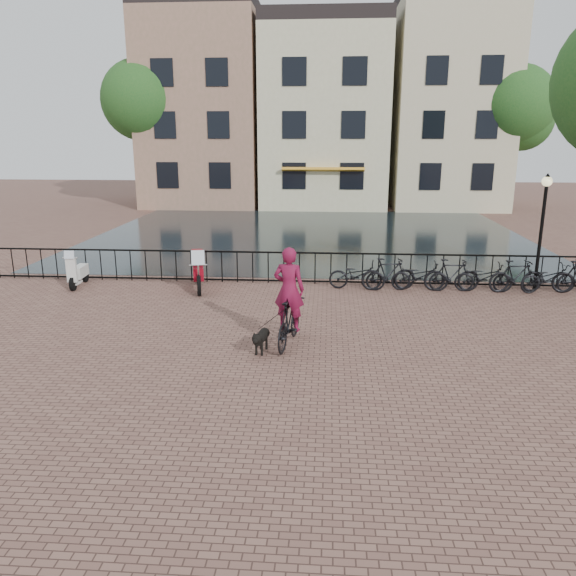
# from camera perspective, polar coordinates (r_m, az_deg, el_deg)

# --- Properties ---
(ground) EXTENTS (100.00, 100.00, 0.00)m
(ground) POSITION_cam_1_polar(r_m,az_deg,el_deg) (10.48, -1.21, -10.68)
(ground) COLOR brown
(ground) RESTS_ON ground
(canal_water) EXTENTS (20.00, 20.00, 0.00)m
(canal_water) POSITION_cam_1_polar(r_m,az_deg,el_deg) (27.09, 2.21, 5.48)
(canal_water) COLOR black
(canal_water) RESTS_ON ground
(railing) EXTENTS (20.00, 0.05, 1.02)m
(railing) POSITION_cam_1_polar(r_m,az_deg,el_deg) (17.88, 1.16, 2.05)
(railing) COLOR black
(railing) RESTS_ON ground
(canal_house_left) EXTENTS (7.50, 9.00, 12.80)m
(canal_house_left) POSITION_cam_1_polar(r_m,az_deg,el_deg) (40.31, -8.26, 17.66)
(canal_house_left) COLOR #84684D
(canal_house_left) RESTS_ON ground
(canal_house_mid) EXTENTS (8.00, 9.50, 11.80)m
(canal_house_mid) POSITION_cam_1_polar(r_m,az_deg,el_deg) (39.41, 3.74, 17.11)
(canal_house_mid) COLOR #C2BC93
(canal_house_mid) RESTS_ON ground
(canal_house_right) EXTENTS (7.00, 9.00, 13.30)m
(canal_house_right) POSITION_cam_1_polar(r_m,az_deg,el_deg) (40.17, 15.82, 17.64)
(canal_house_right) COLOR #C4B992
(canal_house_right) RESTS_ON ground
(tree_far_left) EXTENTS (5.04, 5.04, 9.27)m
(tree_far_left) POSITION_cam_1_polar(r_m,az_deg,el_deg) (38.34, -14.66, 17.97)
(tree_far_left) COLOR black
(tree_far_left) RESTS_ON ground
(tree_far_right) EXTENTS (4.76, 4.76, 8.76)m
(tree_far_right) POSITION_cam_1_polar(r_m,az_deg,el_deg) (38.08, 22.09, 16.83)
(tree_far_right) COLOR black
(tree_far_right) RESTS_ON ground
(lamp_post) EXTENTS (0.30, 0.30, 3.45)m
(lamp_post) POSITION_cam_1_polar(r_m,az_deg,el_deg) (18.25, 24.51, 6.94)
(lamp_post) COLOR black
(lamp_post) RESTS_ON ground
(cyclist) EXTENTS (0.91, 1.99, 2.63)m
(cyclist) POSITION_cam_1_polar(r_m,az_deg,el_deg) (12.44, 0.10, -1.50)
(cyclist) COLOR black
(cyclist) RESTS_ON ground
(dog) EXTENTS (0.40, 0.87, 0.56)m
(dog) POSITION_cam_1_polar(r_m,az_deg,el_deg) (12.28, -2.72, -5.29)
(dog) COLOR black
(dog) RESTS_ON ground
(motorcycle) EXTENTS (0.93, 2.03, 1.41)m
(motorcycle) POSITION_cam_1_polar(r_m,az_deg,el_deg) (17.39, -9.13, 2.15)
(motorcycle) COLOR maroon
(motorcycle) RESTS_ON ground
(scooter) EXTENTS (0.50, 1.41, 1.28)m
(scooter) POSITION_cam_1_polar(r_m,az_deg,el_deg) (18.70, -20.56, 2.08)
(scooter) COLOR silver
(scooter) RESTS_ON ground
(parked_bike_0) EXTENTS (1.78, 0.80, 0.90)m
(parked_bike_0) POSITION_cam_1_polar(r_m,az_deg,el_deg) (17.31, 7.02, 1.31)
(parked_bike_0) COLOR black
(parked_bike_0) RESTS_ON ground
(parked_bike_1) EXTENTS (1.72, 0.73, 1.00)m
(parked_bike_1) POSITION_cam_1_polar(r_m,az_deg,el_deg) (17.37, 10.15, 1.40)
(parked_bike_1) COLOR black
(parked_bike_1) RESTS_ON ground
(parked_bike_2) EXTENTS (1.72, 0.61, 0.90)m
(parked_bike_2) POSITION_cam_1_polar(r_m,az_deg,el_deg) (17.51, 13.24, 1.18)
(parked_bike_2) COLOR black
(parked_bike_2) RESTS_ON ground
(parked_bike_3) EXTENTS (1.68, 0.52, 1.00)m
(parked_bike_3) POSITION_cam_1_polar(r_m,az_deg,el_deg) (17.68, 16.29, 1.26)
(parked_bike_3) COLOR black
(parked_bike_3) RESTS_ON ground
(parked_bike_4) EXTENTS (1.73, 0.63, 0.90)m
(parked_bike_4) POSITION_cam_1_polar(r_m,az_deg,el_deg) (17.92, 19.25, 1.03)
(parked_bike_4) COLOR black
(parked_bike_4) RESTS_ON ground
(parked_bike_5) EXTENTS (1.71, 0.70, 1.00)m
(parked_bike_5) POSITION_cam_1_polar(r_m,az_deg,el_deg) (18.18, 22.15, 1.11)
(parked_bike_5) COLOR black
(parked_bike_5) RESTS_ON ground
(parked_bike_6) EXTENTS (1.79, 0.88, 0.90)m
(parked_bike_6) POSITION_cam_1_polar(r_m,az_deg,el_deg) (18.50, 24.93, 0.89)
(parked_bike_6) COLOR black
(parked_bike_6) RESTS_ON ground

